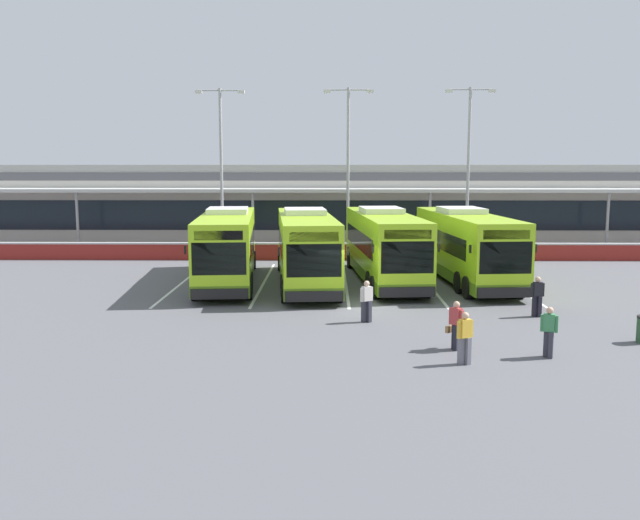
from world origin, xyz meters
The scene contains 20 objects.
ground_plane centered at (0.00, 0.00, 0.00)m, with size 200.00×200.00×0.00m, color #56565B.
terminal_building centered at (0.00, 26.91, 3.01)m, with size 70.00×13.00×6.00m.
red_barrier_wall centered at (0.00, 14.50, 0.56)m, with size 60.00×0.40×1.10m.
coach_bus_leftmost centered at (-6.06, 6.06, 1.79)m, with size 3.80×12.32×3.78m.
coach_bus_left_centre centered at (-2.01, 5.57, 1.79)m, with size 3.80×12.32×3.78m.
coach_bus_centre centered at (2.00, 6.60, 1.79)m, with size 3.80×12.32×3.78m.
coach_bus_right_centre centered at (6.20, 6.55, 1.79)m, with size 3.80×12.32×3.78m.
bay_stripe_far_west centered at (-8.40, 6.00, 0.00)m, with size 0.14×13.00×0.01m, color silver.
bay_stripe_west centered at (-4.20, 6.00, 0.00)m, with size 0.14×13.00×0.01m, color silver.
bay_stripe_mid_west centered at (0.00, 6.00, 0.00)m, with size 0.14×13.00×0.01m, color silver.
bay_stripe_centre centered at (4.20, 6.00, 0.00)m, with size 0.14×13.00×0.01m, color silver.
bay_stripe_mid_east centered at (8.40, 6.00, 0.00)m, with size 0.14×13.00×0.01m, color silver.
pedestrian_with_handbag centered at (3.28, -6.76, 0.86)m, with size 0.53×0.60×1.62m.
pedestrian_in_dark_coat centered at (6.04, -7.65, 0.87)m, with size 0.52×0.40×1.62m.
pedestrian_child centered at (7.43, -1.80, 0.87)m, with size 0.54×0.30×1.62m.
pedestrian_near_bin centered at (0.59, -2.85, 0.87)m, with size 0.50×0.37×1.62m.
pedestrian_approaching_bus centered at (3.25, -8.43, 0.87)m, with size 0.52×0.35×1.62m.
lamp_post_west centered at (-8.05, 17.33, 6.29)m, with size 3.24×0.28×11.00m.
lamp_post_centre centered at (0.40, 17.11, 6.29)m, with size 3.24×0.28×11.00m.
lamp_post_east centered at (8.32, 16.99, 6.29)m, with size 3.24×0.28×11.00m.
Camera 1 is at (-0.86, -28.67, 6.02)m, focal length 38.48 mm.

